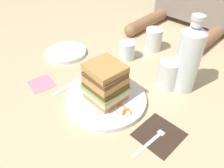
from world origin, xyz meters
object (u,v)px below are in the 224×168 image
(fork, at_px, (154,138))
(side_plate, at_px, (66,52))
(empty_tumbler_1, at_px, (127,50))
(napkin_pink, at_px, (42,84))
(sandwich, at_px, (105,83))
(water_bottle, at_px, (188,58))
(knife, at_px, (73,82))
(juice_glass, at_px, (168,76))
(napkin_dark, at_px, (159,134))
(empty_tumbler_0, at_px, (153,39))
(main_plate, at_px, (106,100))

(fork, relative_size, side_plate, 0.98)
(empty_tumbler_1, distance_m, napkin_pink, 0.36)
(sandwich, distance_m, water_bottle, 0.28)
(sandwich, xyz_separation_m, empty_tumbler_1, (-0.12, 0.25, -0.04))
(sandwich, xyz_separation_m, knife, (-0.15, -0.01, -0.08))
(fork, bearing_deg, napkin_pink, -169.93)
(juice_glass, relative_size, water_bottle, 0.39)
(knife, bearing_deg, empty_tumbler_1, 82.64)
(water_bottle, bearing_deg, sandwich, -121.64)
(sandwich, relative_size, napkin_dark, 1.04)
(napkin_dark, xyz_separation_m, empty_tumbler_0, (-0.29, 0.38, 0.05))
(main_plate, relative_size, juice_glass, 2.54)
(napkin_dark, bearing_deg, juice_glass, 117.87)
(fork, xyz_separation_m, empty_tumbler_1, (-0.33, 0.27, 0.03))
(empty_tumbler_0, height_order, side_plate, empty_tumbler_0)
(knife, bearing_deg, fork, -0.84)
(juice_glass, bearing_deg, water_bottle, 38.35)
(empty_tumbler_1, bearing_deg, side_plate, -143.87)
(juice_glass, bearing_deg, side_plate, -166.21)
(sandwich, distance_m, knife, 0.17)
(main_plate, height_order, sandwich, sandwich)
(water_bottle, distance_m, napkin_pink, 0.52)
(empty_tumbler_1, bearing_deg, main_plate, -64.11)
(main_plate, xyz_separation_m, knife, (-0.16, -0.01, -0.01))
(main_plate, xyz_separation_m, juice_glass, (0.10, 0.20, 0.04))
(empty_tumbler_0, bearing_deg, fork, -54.00)
(sandwich, relative_size, napkin_pink, 1.46)
(fork, bearing_deg, water_bottle, 103.56)
(juice_glass, relative_size, empty_tumbler_0, 1.10)
(napkin_dark, xyz_separation_m, side_plate, (-0.54, 0.09, 0.01))
(juice_glass, height_order, empty_tumbler_0, juice_glass)
(napkin_dark, distance_m, water_bottle, 0.27)
(fork, xyz_separation_m, water_bottle, (-0.06, 0.25, 0.12))
(main_plate, distance_m, empty_tumbler_1, 0.28)
(empty_tumbler_0, xyz_separation_m, empty_tumbler_1, (-0.04, -0.13, -0.01))
(empty_tumbler_1, bearing_deg, napkin_pink, -108.11)
(main_plate, height_order, juice_glass, juice_glass)
(napkin_dark, xyz_separation_m, napkin_pink, (-0.44, -0.10, -0.00))
(side_plate, bearing_deg, empty_tumbler_0, 49.36)
(sandwich, distance_m, empty_tumbler_0, 0.39)
(napkin_dark, bearing_deg, main_plate, -178.12)
(napkin_pink, bearing_deg, fork, 10.07)
(water_bottle, bearing_deg, empty_tumbler_0, 147.19)
(sandwich, bearing_deg, knife, -175.91)
(side_plate, bearing_deg, juice_glass, 13.79)
(main_plate, bearing_deg, side_plate, 163.80)
(fork, bearing_deg, main_plate, 175.68)
(main_plate, height_order, empty_tumbler_1, empty_tumbler_1)
(sandwich, distance_m, empty_tumbler_1, 0.28)
(empty_tumbler_0, bearing_deg, sandwich, -77.54)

